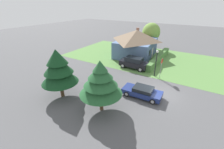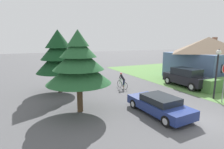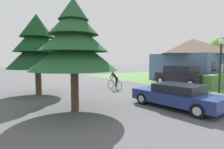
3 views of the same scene
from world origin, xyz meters
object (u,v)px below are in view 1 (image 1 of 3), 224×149
at_px(stop_sign, 161,64).
at_px(conifer_tall_far, 58,69).
at_px(street_lamp, 157,58).
at_px(deciduous_tree_right, 151,32).
at_px(cottage_house, 136,43).
at_px(sedan_left_lane, 142,92).
at_px(cyclist, 101,75).
at_px(parked_suv_right, 134,63).
at_px(conifer_tall_near, 101,81).

height_order(stop_sign, conifer_tall_far, conifer_tall_far).
distance_m(stop_sign, street_lamp, 1.11).
xyz_separation_m(stop_sign, deciduous_tree_right, (14.54, 6.51, 1.63)).
relative_size(cottage_house, sedan_left_lane, 2.23).
xyz_separation_m(cyclist, conifer_tall_far, (-5.76, 1.50, 2.75)).
bearing_deg(sedan_left_lane, deciduous_tree_right, -75.82).
xyz_separation_m(sedan_left_lane, conifer_tall_far, (-4.83, 8.00, 2.86)).
xyz_separation_m(sedan_left_lane, deciduous_tree_right, (20.35, 6.07, 3.21)).
xyz_separation_m(cottage_house, parked_suv_right, (-6.50, -2.50, -1.72)).
relative_size(conifer_tall_far, deciduous_tree_right, 0.95).
height_order(conifer_tall_near, deciduous_tree_right, deciduous_tree_right).
xyz_separation_m(cottage_house, sedan_left_lane, (-13.74, -6.84, -2.07)).
height_order(street_lamp, conifer_tall_near, conifer_tall_near).
bearing_deg(cyclist, conifer_tall_far, 69.56).
bearing_deg(sedan_left_lane, parked_suv_right, -61.48).
distance_m(sedan_left_lane, cyclist, 6.58).
height_order(parked_suv_right, stop_sign, stop_sign).
bearing_deg(conifer_tall_far, street_lamp, -34.72).
relative_size(conifer_tall_near, deciduous_tree_right, 0.90).
height_order(sedan_left_lane, cyclist, cyclist).
bearing_deg(cyclist, conifer_tall_near, 119.73).
bearing_deg(cottage_house, cyclist, 176.09).
bearing_deg(stop_sign, sedan_left_lane, -0.29).
relative_size(parked_suv_right, conifer_tall_near, 0.86).
xyz_separation_m(cyclist, stop_sign, (4.87, -6.95, 1.45)).
bearing_deg(conifer_tall_near, cottage_house, 13.00).
bearing_deg(conifer_tall_near, parked_suv_right, 8.26).
xyz_separation_m(cottage_house, stop_sign, (-7.93, -7.29, -0.50)).
height_order(cyclist, street_lamp, street_lamp).
relative_size(sedan_left_lane, parked_suv_right, 0.99).
bearing_deg(stop_sign, parked_suv_right, -102.54).
height_order(sedan_left_lane, conifer_tall_near, conifer_tall_near).
bearing_deg(cottage_house, sedan_left_lane, -158.94).
relative_size(parked_suv_right, conifer_tall_far, 0.81).
bearing_deg(sedan_left_lane, conifer_tall_far, 28.67).
distance_m(cyclist, conifer_tall_far, 6.56).
bearing_deg(sedan_left_lane, street_lamp, -88.46).
distance_m(sedan_left_lane, conifer_tall_far, 9.78).
bearing_deg(stop_sign, street_lamp, -105.16).
relative_size(parked_suv_right, deciduous_tree_right, 0.78).
relative_size(cyclist, stop_sign, 0.57).
xyz_separation_m(cyclist, street_lamp, (5.18, -6.08, 2.08)).
bearing_deg(deciduous_tree_right, parked_suv_right, -172.49).
height_order(parked_suv_right, street_lamp, street_lamp).
xyz_separation_m(parked_suv_right, stop_sign, (-1.43, -4.79, 1.22)).
height_order(conifer_tall_near, conifer_tall_far, conifer_tall_far).
bearing_deg(deciduous_tree_right, cyclist, 178.70).
bearing_deg(conifer_tall_far, cottage_house, -3.58).
distance_m(cyclist, parked_suv_right, 6.67).
distance_m(cyclist, deciduous_tree_right, 19.66).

